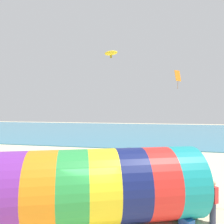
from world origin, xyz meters
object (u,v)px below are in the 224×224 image
(kite_orange_diamond, at_px, (178,76))
(bystander_near_water, at_px, (66,162))
(cooler_box, at_px, (187,223))
(kite_yellow_parafoil, at_px, (111,53))
(giant_inflatable_tube, at_px, (103,185))
(kite_handler, at_px, (213,201))

(kite_orange_diamond, distance_m, bystander_near_water, 12.50)
(cooler_box, bearing_deg, kite_orange_diamond, 86.79)
(kite_yellow_parafoil, xyz_separation_m, kite_orange_diamond, (5.77, 2.48, -1.80))
(cooler_box, bearing_deg, kite_yellow_parafoil, 117.77)
(giant_inflatable_tube, bearing_deg, kite_handler, 9.76)
(giant_inflatable_tube, bearing_deg, kite_yellow_parafoil, 100.19)
(kite_handler, bearing_deg, giant_inflatable_tube, -170.24)
(kite_orange_diamond, bearing_deg, kite_handler, -88.13)
(giant_inflatable_tube, height_order, kite_yellow_parafoil, kite_yellow_parafoil)
(kite_handler, height_order, cooler_box, kite_handler)
(kite_orange_diamond, xyz_separation_m, bystander_near_water, (-8.14, -6.60, -6.81))
(kite_yellow_parafoil, xyz_separation_m, bystander_near_water, (-2.37, -4.12, -8.62))
(kite_handler, xyz_separation_m, cooler_box, (-1.06, -0.50, -0.73))
(kite_yellow_parafoil, xyz_separation_m, cooler_box, (5.09, -9.67, -9.24))
(giant_inflatable_tube, bearing_deg, kite_orange_diamond, 72.17)
(kite_handler, height_order, bystander_near_water, kite_handler)
(kite_handler, distance_m, bystander_near_water, 9.90)
(kite_yellow_parafoil, relative_size, cooler_box, 2.59)
(kite_handler, distance_m, cooler_box, 1.38)
(giant_inflatable_tube, distance_m, kite_orange_diamond, 14.40)
(giant_inflatable_tube, distance_m, kite_handler, 4.47)
(bystander_near_water, bearing_deg, kite_yellow_parafoil, 60.14)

